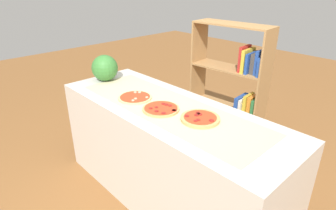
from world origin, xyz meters
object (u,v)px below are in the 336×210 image
at_px(pizza_pepperoni_1, 161,109).
at_px(bookshelf, 236,92).
at_px(pizza_mushroom_0, 135,97).
at_px(watermelon, 105,68).
at_px(pizza_pepperoni_2, 200,118).

xyz_separation_m(pizza_pepperoni_1, bookshelf, (-0.10, 1.19, -0.22)).
relative_size(pizza_mushroom_0, bookshelf, 0.20).
distance_m(pizza_mushroom_0, watermelon, 0.58).
xyz_separation_m(pizza_mushroom_0, bookshelf, (0.22, 1.19, -0.22)).
bearing_deg(pizza_pepperoni_2, pizza_pepperoni_1, -163.71).
relative_size(pizza_pepperoni_1, bookshelf, 0.20).
distance_m(pizza_pepperoni_2, watermelon, 1.21).
relative_size(pizza_pepperoni_1, watermelon, 1.13).
distance_m(pizza_pepperoni_1, watermelon, 0.90).
bearing_deg(bookshelf, pizza_mushroom_0, -100.57).
xyz_separation_m(pizza_pepperoni_1, pizza_pepperoni_2, (0.32, 0.09, 0.00)).
distance_m(pizza_pepperoni_1, bookshelf, 1.21).
bearing_deg(pizza_pepperoni_1, watermelon, 176.01).
bearing_deg(pizza_pepperoni_2, pizza_mushroom_0, -171.10).
relative_size(pizza_mushroom_0, pizza_pepperoni_2, 1.00).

